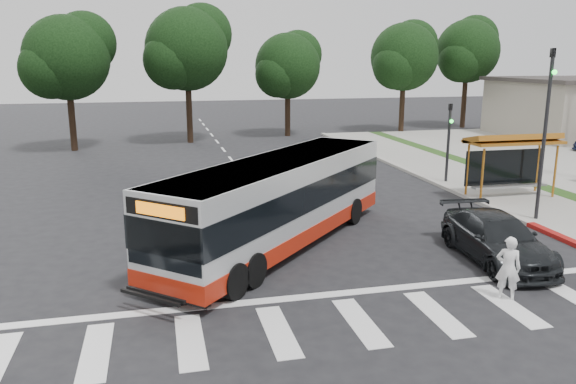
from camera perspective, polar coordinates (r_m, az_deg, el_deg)
name	(u,v)px	position (r m, az deg, el deg)	size (l,w,h in m)	color
ground	(306,253)	(18.20, 1.81, -6.25)	(140.00, 140.00, 0.00)	black
sidewalk_east	(476,183)	(29.65, 18.55, 0.87)	(4.00, 40.00, 0.12)	gray
curb_east	(440,185)	(28.66, 15.15, 0.72)	(0.30, 40.00, 0.15)	#9E9991
crosswalk_ladder	(360,322)	(13.81, 7.34, -12.96)	(18.00, 2.60, 0.01)	silver
bus_shelter	(512,146)	(26.78, 21.78, 4.33)	(4.20, 1.60, 2.86)	#A6631B
traffic_signal_ne_tall	(546,121)	(23.01, 24.75, 6.58)	(0.18, 0.37, 6.50)	black
traffic_signal_ne_short	(449,135)	(28.97, 16.03, 5.63)	(0.18, 0.37, 4.00)	black
tree_ne_a	(405,56)	(49.13, 11.78, 13.39)	(6.16, 5.74, 9.30)	black
tree_ne_b	(468,50)	(54.17, 17.82, 13.57)	(6.16, 5.74, 10.02)	black
tree_north_a	(188,48)	(42.71, -10.15, 14.23)	(6.60, 6.15, 10.17)	black
tree_north_b	(288,65)	(45.85, 0.03, 12.78)	(5.72, 5.33, 8.43)	black
tree_north_c	(68,56)	(40.98, -21.46, 12.70)	(6.16, 5.74, 9.30)	black
transit_bus	(279,203)	(18.53, -0.88, -1.16)	(2.45, 11.31, 2.92)	silver
pedestrian	(508,268)	(15.68, 21.47, -7.19)	(0.62, 0.41, 1.70)	white
dark_sedan	(497,238)	(18.52, 20.44, -4.44)	(2.00, 4.92, 1.43)	black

